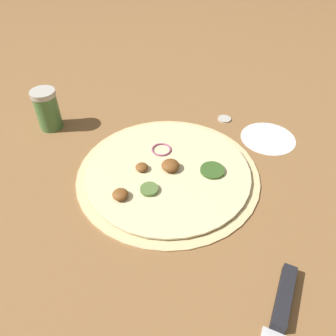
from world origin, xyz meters
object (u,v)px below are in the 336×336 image
object	(u,v)px
pizza	(168,172)
knife	(277,332)
spice_jar	(47,109)
loose_cap	(225,118)

from	to	relation	value
pizza	knife	xyz separation A→B (m)	(-0.11, -0.32, 0.00)
spice_jar	loose_cap	xyz separation A→B (m)	(0.32, -0.27, -0.04)
loose_cap	pizza	bearing A→B (deg)	-169.68
loose_cap	knife	bearing A→B (deg)	-133.49
pizza	knife	size ratio (longest dim) A/B	1.25
pizza	spice_jar	xyz separation A→B (m)	(-0.09, 0.31, 0.04)
knife	loose_cap	xyz separation A→B (m)	(0.35, 0.37, -0.00)
knife	spice_jar	size ratio (longest dim) A/B	3.07
pizza	loose_cap	xyz separation A→B (m)	(0.24, 0.04, -0.00)
pizza	loose_cap	distance (m)	0.24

